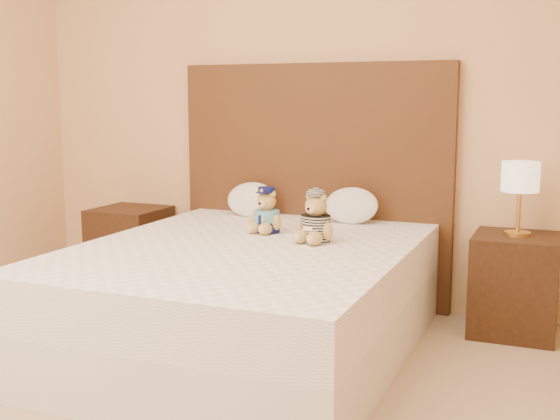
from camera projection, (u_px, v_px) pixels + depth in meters
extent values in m
cube|color=tan|center=(317.00, 88.00, 4.37)|extent=(4.00, 0.04, 2.70)
cube|color=white|center=(246.00, 321.00, 3.60)|extent=(1.60, 2.00, 0.30)
cube|color=white|center=(246.00, 269.00, 3.56)|extent=(1.60, 2.00, 0.25)
cube|color=#492715|center=(314.00, 184.00, 4.43)|extent=(1.75, 0.08, 1.50)
cube|color=#392012|center=(131.00, 248.00, 4.79)|extent=(0.45, 0.45, 0.55)
cube|color=#392012|center=(515.00, 285.00, 3.84)|extent=(0.45, 0.45, 0.55)
cylinder|color=gold|center=(517.00, 234.00, 3.80)|extent=(0.14, 0.14, 0.02)
cylinder|color=gold|center=(519.00, 210.00, 3.78)|extent=(0.02, 0.02, 0.26)
cylinder|color=beige|center=(520.00, 177.00, 3.75)|extent=(0.20, 0.20, 0.16)
ellipsoid|color=white|center=(251.00, 198.00, 4.41)|extent=(0.33, 0.21, 0.23)
ellipsoid|color=white|center=(351.00, 204.00, 4.16)|extent=(0.33, 0.21, 0.23)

